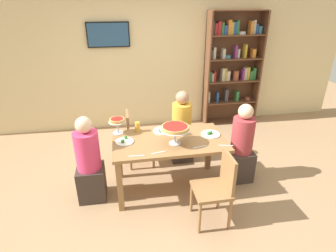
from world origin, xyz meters
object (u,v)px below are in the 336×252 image
salad_plate_spare (162,131)px  television (108,35)px  beer_glass_amber_tall (137,127)px  dining_table (169,147)px  water_glass_clear_far (179,126)px  personal_pizza_stand (117,122)px  salad_plate_near_diner (124,141)px  chair_far_left (136,136)px  cutlery_knife_near (200,147)px  diner_far_right (182,131)px  salad_plate_far_diner (210,134)px  cutlery_fork_far (226,145)px  deep_dish_pizza_stand (175,129)px  cutlery_knife_far (137,156)px  bookshelf (232,66)px  water_glass_clear_near (183,132)px  chair_near_right (217,186)px  diner_head_east (241,148)px  diner_head_west (89,165)px  cutlery_fork_near (159,152)px

salad_plate_spare → television: bearing=109.6°
salad_plate_spare → beer_glass_amber_tall: 0.34m
dining_table → water_glass_clear_far: water_glass_clear_far is taller
personal_pizza_stand → salad_plate_near_diner: 0.32m
chair_far_left → cutlery_knife_near: (0.73, -0.94, 0.26)m
dining_table → salad_plate_near_diner: 0.58m
salad_plate_spare → diner_far_right: bearing=50.4°
salad_plate_far_diner → cutlery_fork_far: salad_plate_far_diner is taller
beer_glass_amber_tall → water_glass_clear_far: 0.57m
deep_dish_pizza_stand → cutlery_knife_near: bearing=-27.4°
salad_plate_far_diner → cutlery_knife_near: (-0.24, -0.30, -0.01)m
salad_plate_far_diner → cutlery_knife_far: (-1.01, -0.37, -0.01)m
cutlery_fork_far → beer_glass_amber_tall: bearing=164.2°
deep_dish_pizza_stand → cutlery_knife_far: deep_dish_pizza_stand is taller
dining_table → bookshelf: size_ratio=0.66×
salad_plate_spare → water_glass_clear_near: (0.26, -0.13, 0.03)m
chair_near_right → salad_plate_spare: chair_near_right is taller
diner_head_east → diner_head_west: (-2.05, -0.06, 0.00)m
dining_table → diner_far_right: bearing=65.2°
diner_head_east → personal_pizza_stand: (-1.67, 0.28, 0.41)m
salad_plate_far_diner → salad_plate_spare: bearing=162.0°
diner_far_right → salad_plate_spare: bearing=-39.6°
cutlery_fork_near → salad_plate_near_diner: bearing=128.0°
salad_plate_near_diner → cutlery_knife_far: bearing=-71.0°
cutlery_knife_far → diner_head_west: bearing=156.5°
personal_pizza_stand → salad_plate_far_diner: personal_pizza_stand is taller
chair_near_right → chair_far_left: size_ratio=1.00×
chair_near_right → beer_glass_amber_tall: 1.34m
diner_head_east → cutlery_knife_far: 1.53m
chair_far_left → cutlery_knife_far: chair_far_left is taller
water_glass_clear_near → cutlery_fork_near: bearing=-133.0°
bookshelf → dining_table: bearing=-129.0°
personal_pizza_stand → salad_plate_near_diner: size_ratio=0.97×
cutlery_fork_near → chair_near_right: bearing=-45.0°
diner_head_east → salad_plate_far_diner: 0.53m
deep_dish_pizza_stand → cutlery_fork_near: 0.36m
dining_table → beer_glass_amber_tall: (-0.38, 0.32, 0.17)m
water_glass_clear_near → television: bearing=114.7°
dining_table → salad_plate_far_diner: size_ratio=5.72×
diner_far_right → salad_plate_near_diner: diner_far_right is taller
salad_plate_spare → cutlery_knife_far: size_ratio=1.39×
bookshelf → water_glass_clear_far: bearing=-129.8°
chair_near_right → salad_plate_far_diner: bearing=-10.9°
chair_near_right → diner_head_west: bearing=65.2°
bookshelf → diner_head_east: bearing=-107.0°
personal_pizza_stand → water_glass_clear_near: bearing=-13.1°
diner_head_east → diner_head_west: bearing=1.6°
dining_table → cutlery_fork_near: bearing=-121.5°
dining_table → deep_dish_pizza_stand: 0.33m
chair_near_right → salad_plate_near_diner: size_ratio=3.74×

